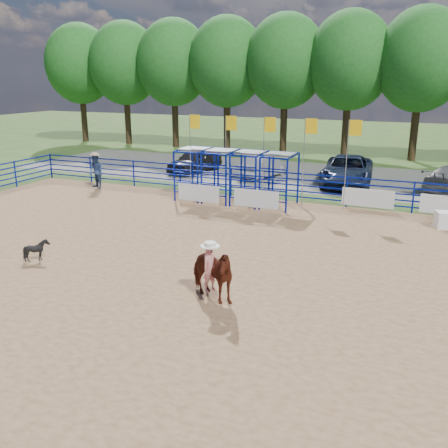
% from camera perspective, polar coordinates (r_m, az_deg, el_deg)
% --- Properties ---
extents(ground, '(120.00, 120.00, 0.00)m').
position_cam_1_polar(ground, '(16.46, -2.92, -5.07)').
color(ground, '#436026').
rests_on(ground, ground).
extents(arena_dirt, '(30.00, 20.00, 0.02)m').
position_cam_1_polar(arena_dirt, '(16.46, -2.92, -5.03)').
color(arena_dirt, '#A47A52').
rests_on(arena_dirt, ground).
extents(gravel_strip, '(40.00, 10.00, 0.01)m').
position_cam_1_polar(gravel_strip, '(32.04, 10.63, 5.34)').
color(gravel_strip, slate).
rests_on(gravel_strip, ground).
extents(horse_and_rider, '(2.07, 1.56, 2.37)m').
position_cam_1_polar(horse_and_rider, '(13.87, -1.58, -5.29)').
color(horse_and_rider, '#5C2112').
rests_on(horse_and_rider, arena_dirt).
extents(calf, '(0.70, 0.62, 0.77)m').
position_cam_1_polar(calf, '(18.04, -20.61, -2.82)').
color(calf, black).
rests_on(calf, arena_dirt).
extents(spectator_cowboy, '(1.15, 1.05, 1.97)m').
position_cam_1_polar(spectator_cowboy, '(28.83, -14.43, 5.90)').
color(spectator_cowboy, navy).
rests_on(spectator_cowboy, arena_dirt).
extents(car_a, '(2.52, 4.62, 1.49)m').
position_cam_1_polar(car_a, '(32.95, -3.35, 7.23)').
color(car_a, black).
rests_on(car_a, gravel_strip).
extents(car_b, '(2.40, 4.32, 1.35)m').
position_cam_1_polar(car_b, '(31.28, 4.55, 6.57)').
color(car_b, gray).
rests_on(car_b, gravel_strip).
extents(car_c, '(3.30, 6.16, 1.64)m').
position_cam_1_polar(car_c, '(29.91, 13.91, 5.98)').
color(car_c, '#151D36').
rests_on(car_c, gravel_strip).
extents(perimeter_fence, '(30.10, 20.10, 1.50)m').
position_cam_1_polar(perimeter_fence, '(16.20, -2.95, -2.60)').
color(perimeter_fence, '#061691').
rests_on(perimeter_fence, ground).
extents(chute_assembly, '(19.32, 2.41, 4.20)m').
position_cam_1_polar(chute_assembly, '(24.65, 2.14, 5.29)').
color(chute_assembly, '#061691').
rests_on(chute_assembly, ground).
extents(treeline, '(56.40, 6.40, 11.24)m').
position_cam_1_polar(treeline, '(40.32, 14.27, 18.13)').
color(treeline, '#3F2B19').
rests_on(treeline, ground).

